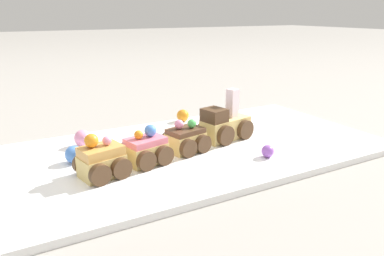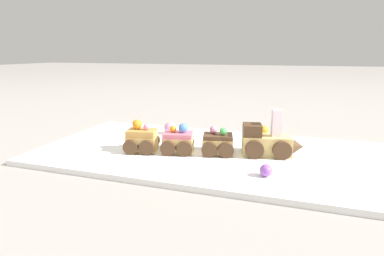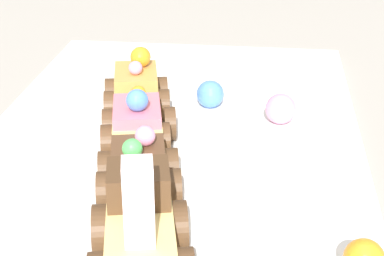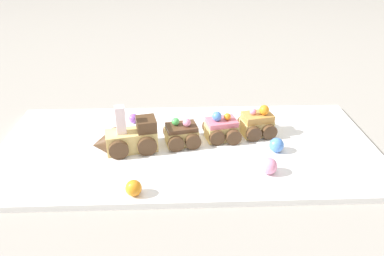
{
  "view_description": "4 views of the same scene",
  "coord_description": "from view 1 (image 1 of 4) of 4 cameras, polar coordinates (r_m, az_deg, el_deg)",
  "views": [
    {
      "loc": [
        -0.3,
        -0.59,
        0.26
      ],
      "look_at": [
        0.02,
        -0.02,
        0.06
      ],
      "focal_mm": 35.0,
      "sensor_mm": 36.0,
      "label": 1
    },
    {
      "loc": [
        0.15,
        -0.63,
        0.23
      ],
      "look_at": [
        -0.04,
        -0.02,
        0.07
      ],
      "focal_mm": 28.0,
      "sensor_mm": 36.0,
      "label": 2
    },
    {
      "loc": [
        0.46,
        0.09,
        0.3
      ],
      "look_at": [
        -0.02,
        0.03,
        0.06
      ],
      "focal_mm": 60.0,
      "sensor_mm": 36.0,
      "label": 3
    },
    {
      "loc": [
        0.02,
        0.68,
        0.42
      ],
      "look_at": [
        -0.01,
        -0.03,
        0.03
      ],
      "focal_mm": 35.0,
      "sensor_mm": 36.0,
      "label": 4
    }
  ],
  "objects": [
    {
      "name": "gumball_pink",
      "position": [
        0.75,
        -16.33,
        -1.49
      ],
      "size": [
        0.03,
        0.03,
        0.03
      ],
      "primitive_type": "sphere",
      "color": "pink",
      "rests_on": "display_board"
    },
    {
      "name": "ground_plane",
      "position": [
        0.71,
        -2.12,
        -4.28
      ],
      "size": [
        10.0,
        10.0,
        0.0
      ],
      "primitive_type": "plane",
      "color": "gray"
    },
    {
      "name": "gumball_orange",
      "position": [
        0.88,
        -1.41,
        1.91
      ],
      "size": [
        0.03,
        0.03,
        0.03
      ],
      "primitive_type": "sphere",
      "color": "orange",
      "rests_on": "display_board"
    },
    {
      "name": "cake_train_locomotive",
      "position": [
        0.76,
        5.44,
        0.45
      ],
      "size": [
        0.14,
        0.09,
        0.1
      ],
      "rotation": [
        0.0,
        0.0,
        0.21
      ],
      "color": "#E5C675",
      "rests_on": "display_board"
    },
    {
      "name": "gumball_purple",
      "position": [
        0.68,
        11.47,
        -3.48
      ],
      "size": [
        0.02,
        0.02,
        0.02
      ],
      "primitive_type": "sphere",
      "color": "#9956C6",
      "rests_on": "display_board"
    },
    {
      "name": "cake_car_strawberry",
      "position": [
        0.64,
        -7.05,
        -3.36
      ],
      "size": [
        0.08,
        0.08,
        0.07
      ],
      "rotation": [
        0.0,
        0.0,
        0.21
      ],
      "color": "#E5C675",
      "rests_on": "display_board"
    },
    {
      "name": "display_board",
      "position": [
        0.7,
        -2.12,
        -3.82
      ],
      "size": [
        0.8,
        0.38,
        0.01
      ],
      "primitive_type": "cube",
      "color": "white",
      "rests_on": "ground_plane"
    },
    {
      "name": "cake_car_caramel",
      "position": [
        0.6,
        -13.65,
        -4.96
      ],
      "size": [
        0.08,
        0.08,
        0.07
      ],
      "rotation": [
        0.0,
        0.0,
        0.21
      ],
      "color": "#E5C675",
      "rests_on": "display_board"
    },
    {
      "name": "cake_car_chocolate",
      "position": [
        0.69,
        -0.99,
        -1.77
      ],
      "size": [
        0.08,
        0.08,
        0.06
      ],
      "rotation": [
        0.0,
        0.0,
        0.21
      ],
      "color": "#E5C675",
      "rests_on": "display_board"
    },
    {
      "name": "gumball_blue",
      "position": [
        0.67,
        -17.55,
        -3.85
      ],
      "size": [
        0.03,
        0.03,
        0.03
      ],
      "primitive_type": "sphere",
      "color": "#4C84E0",
      "rests_on": "display_board"
    }
  ]
}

